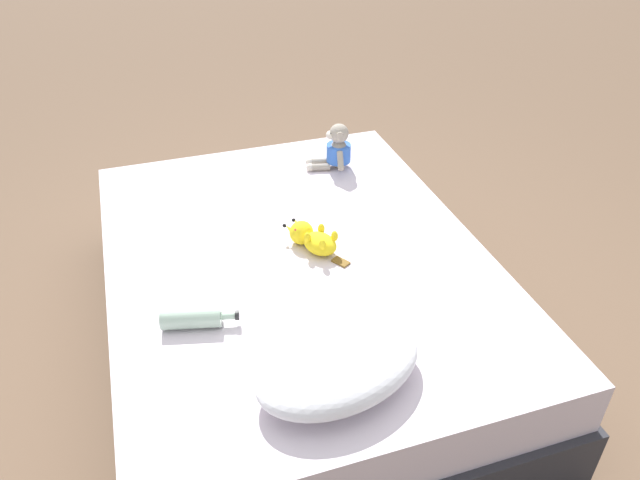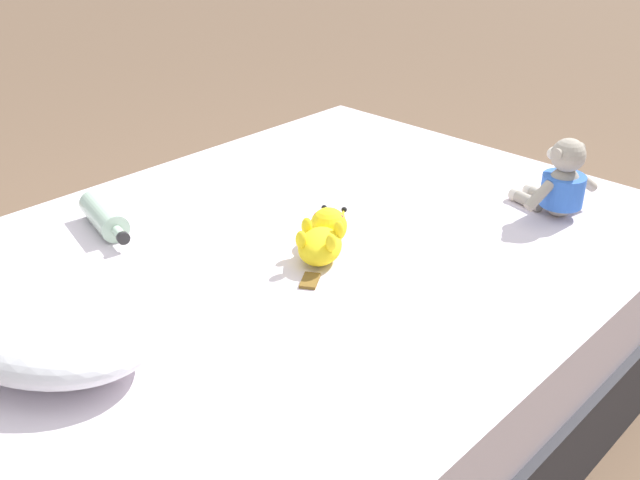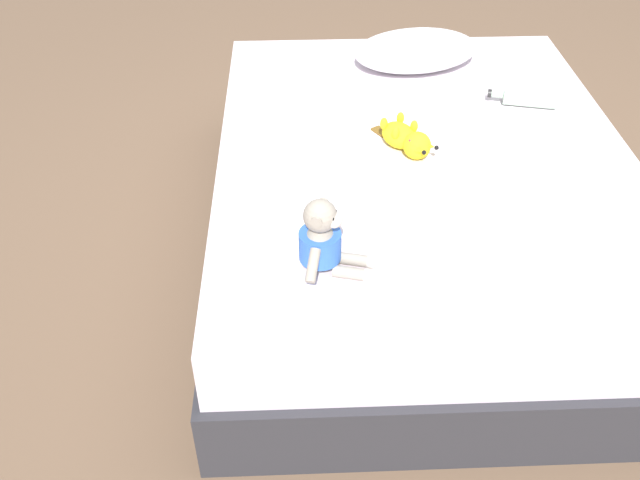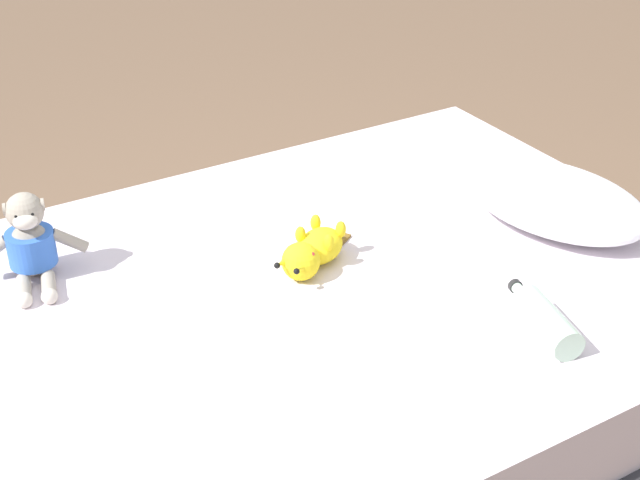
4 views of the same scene
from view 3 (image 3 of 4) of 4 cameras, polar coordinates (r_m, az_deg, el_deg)
ground_plane at (r=2.90m, az=7.61°, el=-0.70°), size 16.00×16.00×0.00m
bed at (r=2.76m, az=8.02°, el=3.10°), size 1.55×2.05×0.48m
pillow at (r=3.21m, az=7.81°, el=15.05°), size 0.63×0.48×0.14m
plush_monkey at (r=1.99m, az=0.31°, el=-0.12°), size 0.24×0.29×0.24m
plush_yellow_creature at (r=2.57m, az=7.05°, el=8.16°), size 0.22×0.31×0.10m
glass_bottle at (r=2.97m, az=16.60°, el=11.08°), size 0.27×0.12×0.08m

